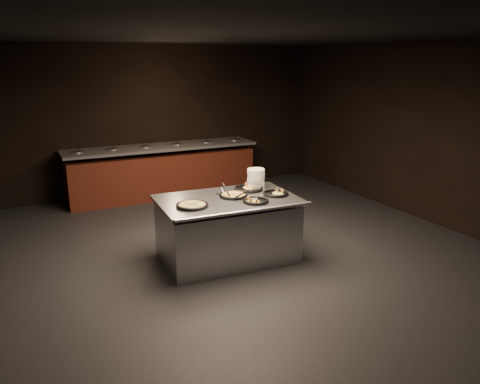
{
  "coord_description": "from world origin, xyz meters",
  "views": [
    {
      "loc": [
        -2.57,
        -5.09,
        2.58
      ],
      "look_at": [
        0.08,
        0.3,
        0.89
      ],
      "focal_mm": 35.0,
      "sensor_mm": 36.0,
      "label": 1
    }
  ],
  "objects": [
    {
      "name": "pan_cheese_whole",
      "position": [
        -0.04,
        0.26,
        0.87
      ],
      "size": [
        0.38,
        0.38,
        0.04
      ],
      "rotation": [
        0.0,
        0.0,
        -0.16
      ],
      "color": "black",
      "rests_on": "serving_counter"
    },
    {
      "name": "serving_counter",
      "position": [
        -0.14,
        0.22,
        0.41
      ],
      "size": [
        1.84,
        1.23,
        0.85
      ],
      "rotation": [
        0.0,
        0.0,
        -0.05
      ],
      "color": "#B9BBC0",
      "rests_on": "ground"
    },
    {
      "name": "pan_veggie_slices",
      "position": [
        0.51,
        0.08,
        0.87
      ],
      "size": [
        0.34,
        0.34,
        0.04
      ],
      "rotation": [
        0.0,
        0.0,
        -0.79
      ],
      "color": "black",
      "rests_on": "serving_counter"
    },
    {
      "name": "pan_cheese_slices_b",
      "position": [
        0.11,
        -0.1,
        0.87
      ],
      "size": [
        0.33,
        0.33,
        0.04
      ],
      "rotation": [
        0.0,
        0.0,
        2.63
      ],
      "color": "black",
      "rests_on": "serving_counter"
    },
    {
      "name": "plate_stack",
      "position": [
        0.45,
        0.54,
        0.98
      ],
      "size": [
        0.25,
        0.25,
        0.26
      ],
      "primitive_type": "cylinder",
      "color": "white",
      "rests_on": "serving_counter"
    },
    {
      "name": "server_right",
      "position": [
        0.02,
        0.01,
        0.92
      ],
      "size": [
        0.3,
        0.14,
        0.15
      ],
      "rotation": [
        0.0,
        0.0,
        -0.3
      ],
      "color": "#B9BBC0",
      "rests_on": "serving_counter"
    },
    {
      "name": "server_left",
      "position": [
        -0.14,
        0.31,
        0.94
      ],
      "size": [
        0.1,
        0.35,
        0.17
      ],
      "rotation": [
        0.0,
        0.0,
        1.59
      ],
      "color": "#B9BBC0",
      "rests_on": "serving_counter"
    },
    {
      "name": "pan_cheese_slices_a",
      "position": [
        0.3,
        0.47,
        0.87
      ],
      "size": [
        0.41,
        0.41,
        0.04
      ],
      "rotation": [
        0.0,
        0.0,
        0.63
      ],
      "color": "black",
      "rests_on": "serving_counter"
    },
    {
      "name": "room",
      "position": [
        0.0,
        0.0,
        1.45
      ],
      "size": [
        7.02,
        8.02,
        2.92
      ],
      "color": "black",
      "rests_on": "ground"
    },
    {
      "name": "pan_veggie_whole",
      "position": [
        -0.68,
        0.08,
        0.87
      ],
      "size": [
        0.4,
        0.4,
        0.04
      ],
      "rotation": [
        0.0,
        0.0,
        0.62
      ],
      "color": "black",
      "rests_on": "serving_counter"
    },
    {
      "name": "salad_bar",
      "position": [
        0.0,
        3.56,
        0.44
      ],
      "size": [
        3.7,
        0.83,
        1.18
      ],
      "color": "#501D12",
      "rests_on": "ground"
    }
  ]
}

